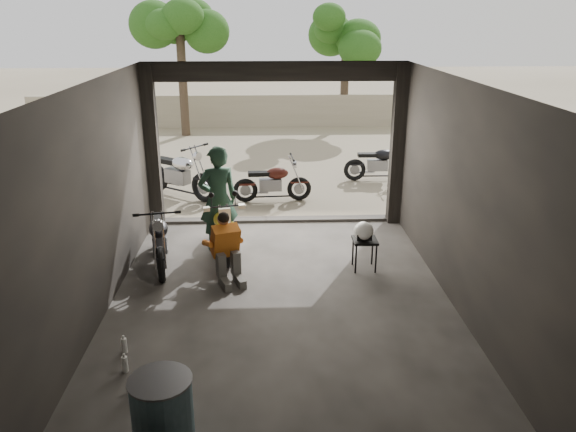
{
  "coord_description": "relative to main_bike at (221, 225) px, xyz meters",
  "views": [
    {
      "loc": [
        -0.21,
        -7.32,
        4.0
      ],
      "look_at": [
        0.12,
        0.6,
        1.16
      ],
      "focal_mm": 35.0,
      "sensor_mm": 36.0,
      "label": 1
    }
  ],
  "objects": [
    {
      "name": "garage",
      "position": [
        1.0,
        -1.38,
        0.75
      ],
      "size": [
        7.0,
        7.13,
        3.2
      ],
      "color": "#2D2B28",
      "rests_on": "ground"
    },
    {
      "name": "tree_right",
      "position": [
        3.8,
        12.07,
        3.03
      ],
      "size": [
        2.2,
        2.2,
        5.0
      ],
      "color": "#382B1E",
      "rests_on": "ground"
    },
    {
      "name": "stool",
      "position": [
        2.41,
        -0.79,
        -0.06
      ],
      "size": [
        0.39,
        0.39,
        0.55
      ],
      "rotation": [
        0.0,
        0.0,
        -0.12
      ],
      "color": "black",
      "rests_on": "ground"
    },
    {
      "name": "main_bike",
      "position": [
        0.0,
        0.0,
        0.0
      ],
      "size": [
        0.98,
        1.69,
        1.06
      ],
      "primitive_type": null,
      "rotation": [
        0.0,
        0.0,
        0.21
      ],
      "color": "white",
      "rests_on": "ground"
    },
    {
      "name": "mechanic",
      "position": [
        0.19,
        -1.18,
        0.01
      ],
      "size": [
        0.78,
        0.9,
        1.09
      ],
      "primitive_type": null,
      "rotation": [
        0.0,
        0.0,
        0.36
      ],
      "color": "orange",
      "rests_on": "ground"
    },
    {
      "name": "tree_left",
      "position": [
        -2.0,
        10.57,
        3.46
      ],
      "size": [
        2.2,
        2.2,
        5.6
      ],
      "color": "#382B1E",
      "rests_on": "ground"
    },
    {
      "name": "outside_bike_c",
      "position": [
        3.7,
        4.55,
        0.0
      ],
      "size": [
        1.57,
        0.65,
        1.06
      ],
      "primitive_type": null,
      "rotation": [
        0.0,
        0.0,
        1.57
      ],
      "color": "black",
      "rests_on": "ground"
    },
    {
      "name": "outside_bike_b",
      "position": [
        0.94,
        2.93,
        -0.01
      ],
      "size": [
        1.58,
        0.73,
        1.04
      ],
      "primitive_type": null,
      "rotation": [
        0.0,
        0.0,
        1.63
      ],
      "color": "#471711",
      "rests_on": "ground"
    },
    {
      "name": "boundary_wall",
      "position": [
        1.0,
        12.07,
        0.07
      ],
      "size": [
        18.0,
        0.3,
        1.2
      ],
      "primitive_type": "cube",
      "color": "gray",
      "rests_on": "ground"
    },
    {
      "name": "sign_post",
      "position": [
        4.45,
        2.52,
        1.21
      ],
      "size": [
        0.85,
        0.08,
        2.55
      ],
      "rotation": [
        0.0,
        0.0,
        -0.03
      ],
      "color": "black",
      "rests_on": "ground"
    },
    {
      "name": "ground",
      "position": [
        1.0,
        -1.93,
        -0.53
      ],
      "size": [
        80.0,
        80.0,
        0.0
      ],
      "primitive_type": "plane",
      "color": "#7A6D56",
      "rests_on": "ground"
    },
    {
      "name": "helmet",
      "position": [
        2.37,
        -0.82,
        0.17
      ],
      "size": [
        0.43,
        0.44,
        0.31
      ],
      "primitive_type": "ellipsoid",
      "rotation": [
        0.0,
        0.0,
        -0.37
      ],
      "color": "white",
      "rests_on": "stool"
    },
    {
      "name": "rider",
      "position": [
        -0.05,
        0.16,
        0.43
      ],
      "size": [
        0.8,
        0.65,
        1.91
      ],
      "primitive_type": "imported",
      "rotation": [
        0.0,
        0.0,
        3.45
      ],
      "color": "#172E23",
      "rests_on": "ground"
    },
    {
      "name": "oil_drum",
      "position": [
        -0.19,
        -4.93,
        -0.09
      ],
      "size": [
        0.7,
        0.7,
        0.89
      ],
      "primitive_type": "cylinder",
      "rotation": [
        0.0,
        0.0,
        -0.26
      ],
      "color": "#456875",
      "rests_on": "ground"
    },
    {
      "name": "outside_bike_a",
      "position": [
        -1.21,
        3.4,
        0.1
      ],
      "size": [
        1.96,
        1.74,
        1.27
      ],
      "primitive_type": null,
      "rotation": [
        0.0,
        0.0,
        0.93
      ],
      "color": "black",
      "rests_on": "ground"
    },
    {
      "name": "left_bike",
      "position": [
        -1.0,
        -0.46,
        0.03
      ],
      "size": [
        0.98,
        1.74,
        1.11
      ],
      "primitive_type": null,
      "rotation": [
        0.0,
        0.0,
        0.19
      ],
      "color": "black",
      "rests_on": "ground"
    }
  ]
}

